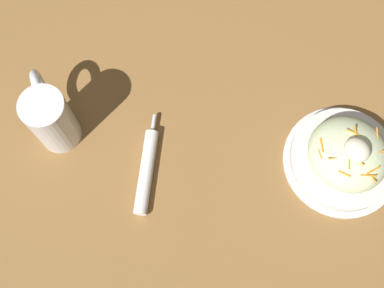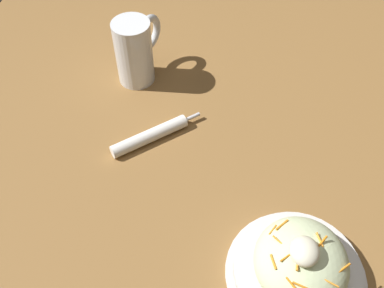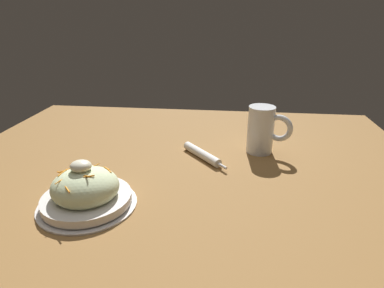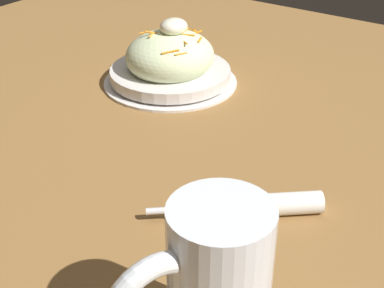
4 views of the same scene
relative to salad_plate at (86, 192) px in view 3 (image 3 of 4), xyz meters
The scene contains 4 objects.
ground_plane 0.22m from the salad_plate, 151.68° to the right, with size 1.43×1.43×0.00m, color olive.
salad_plate is the anchor object (origin of this frame).
beer_mug 0.56m from the salad_plate, 139.33° to the right, with size 0.14×0.09×0.15m.
napkin_roll 0.38m from the salad_plate, 129.52° to the right, with size 0.14×0.17×0.03m.
Camera 3 is at (-0.13, 0.73, 0.43)m, focal length 30.78 mm.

